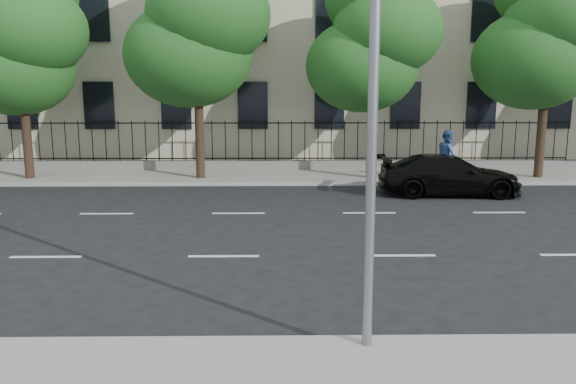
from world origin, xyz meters
name	(u,v)px	position (x,y,z in m)	size (l,w,h in m)	color
ground	(210,296)	(0.00, 0.00, 0.00)	(120.00, 120.00, 0.00)	black
far_sidewalk	(250,176)	(0.00, 14.00, 0.07)	(60.00, 4.00, 0.15)	gray
lane_markings	(232,231)	(0.00, 4.75, 0.01)	(49.60, 4.62, 0.01)	silver
iron_fence	(252,158)	(0.00, 15.70, 0.65)	(30.00, 0.50, 2.20)	slate
tree_b	(21,35)	(-8.96, 13.36, 5.84)	(5.53, 5.12, 8.97)	#382619
tree_c	(198,21)	(-1.96, 13.36, 6.41)	(5.89, 5.50, 9.80)	#382619
tree_d	(374,36)	(5.04, 13.36, 5.84)	(5.34, 4.94, 8.84)	#382619
tree_e	(549,27)	(12.04, 13.36, 6.20)	(5.71, 5.31, 9.46)	#382619
black_sedan	(449,175)	(7.30, 9.97, 0.72)	(2.03, 4.99, 1.45)	black
pedestrian_far	(447,155)	(7.94, 12.40, 1.15)	(0.98, 0.76, 2.01)	#31518F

